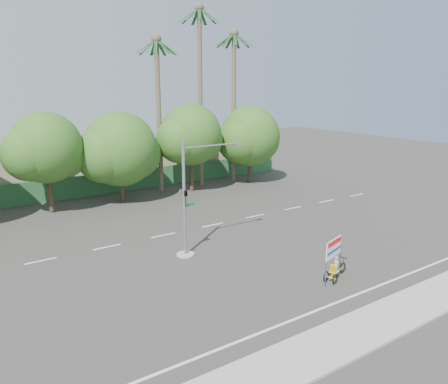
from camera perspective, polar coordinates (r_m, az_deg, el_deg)
ground at (r=25.08m, az=4.56°, el=-9.90°), size 120.00×120.00×0.00m
sidewalk_near at (r=20.41m, az=18.35°, el=-16.39°), size 50.00×2.40×0.12m
fence at (r=42.89m, az=-13.57°, el=1.29°), size 38.00×0.08×2.00m
building_right at (r=49.94m, az=-6.86°, el=4.28°), size 14.00×8.00×3.60m
tree_left at (r=36.94m, az=-22.27°, el=5.05°), size 6.66×5.60×8.07m
tree_center at (r=38.67m, az=-13.48°, el=5.17°), size 7.62×6.40×7.85m
tree_right at (r=41.52m, az=-4.42°, el=7.17°), size 6.90×5.80×8.36m
tree_far_right at (r=45.43m, az=3.34°, el=7.02°), size 7.38×6.20×7.94m
palm_tall at (r=43.55m, az=-3.14°, el=14.40°), size 3.73×3.79×17.45m
palm_mid at (r=45.75m, az=1.29°, el=13.06°), size 3.73×3.79×15.45m
palm_short at (r=41.44m, az=-8.58°, el=12.08°), size 3.73×3.79×14.45m
traffic_signal at (r=26.04m, az=-4.59°, el=-2.15°), size 4.72×1.10×7.00m
trike_billboard at (r=23.98m, az=14.29°, el=-8.85°), size 2.45×1.03×2.50m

